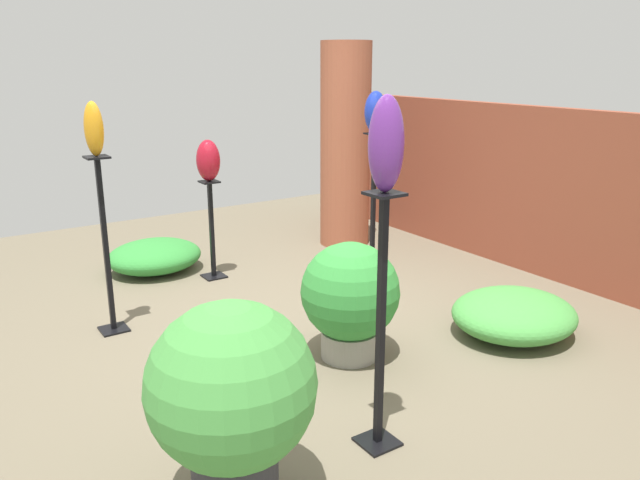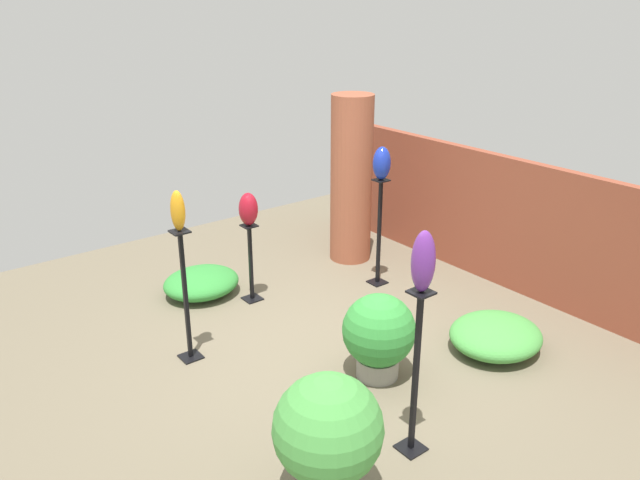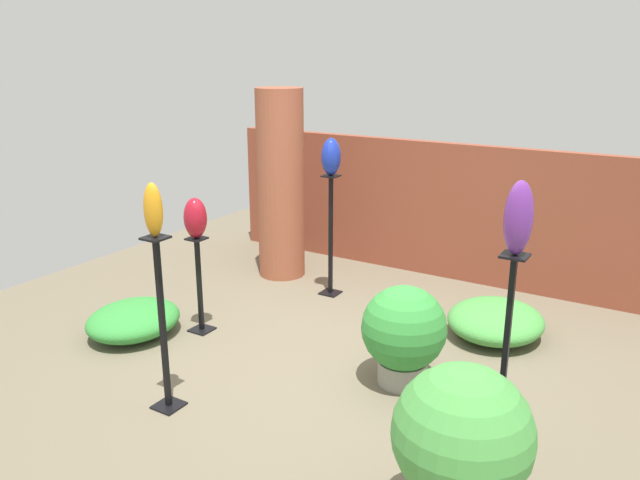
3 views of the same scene
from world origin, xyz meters
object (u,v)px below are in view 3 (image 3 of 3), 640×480
art_vase_ruby (195,218)px  art_vase_cobalt (331,157)px  art_vase_violet (518,218)px  art_vase_amber (153,210)px  pedestal_violet (504,364)px  potted_plant_near_pillar (404,332)px  pedestal_cobalt (331,241)px  pedestal_amber (163,332)px  brick_pillar (281,185)px  pedestal_ruby (200,290)px  potted_plant_back_center (462,441)px

art_vase_ruby → art_vase_cobalt: bearing=68.7°
art_vase_violet → art_vase_amber: bearing=-161.4°
pedestal_violet → art_vase_cobalt: size_ratio=3.57×
potted_plant_near_pillar → art_vase_amber: bearing=-137.4°
potted_plant_near_pillar → art_vase_cobalt: bearing=137.3°
pedestal_violet → pedestal_cobalt: bearing=142.3°
pedestal_violet → art_vase_cobalt: bearing=142.3°
art_vase_ruby → potted_plant_near_pillar: 2.13m
art_vase_violet → art_vase_cobalt: size_ratio=1.19×
art_vase_cobalt → pedestal_cobalt: bearing=90.0°
pedestal_amber → art_vase_violet: (2.24, 0.76, 0.99)m
art_vase_amber → potted_plant_near_pillar: bearing=42.6°
pedestal_violet → art_vase_ruby: pedestal_violet is taller
brick_pillar → pedestal_cobalt: (0.81, -0.25, -0.48)m
pedestal_ruby → potted_plant_near_pillar: (2.03, 0.10, 0.03)m
art_vase_amber → brick_pillar: bearing=108.3°
pedestal_cobalt → pedestal_amber: (0.12, -2.58, 0.01)m
brick_pillar → potted_plant_back_center: brick_pillar is taller
art_vase_violet → potted_plant_near_pillar: size_ratio=0.56×
art_vase_amber → art_vase_ruby: bearing=121.2°
pedestal_cobalt → art_vase_cobalt: size_ratio=3.42×
art_vase_ruby → potted_plant_near_pillar: size_ratio=0.46×
art_vase_ruby → art_vase_cobalt: 1.60m
pedestal_violet → pedestal_amber: 2.37m
pedestal_cobalt → pedestal_amber: bearing=-87.3°
pedestal_amber → potted_plant_near_pillar: (1.34, 1.23, -0.17)m
pedestal_cobalt → art_vase_ruby: bearing=-111.3°
pedestal_ruby → pedestal_amber: pedestal_amber is taller
pedestal_violet → potted_plant_back_center: 0.85m
art_vase_ruby → brick_pillar: bearing=98.4°
brick_pillar → pedestal_ruby: brick_pillar is taller
pedestal_cobalt → art_vase_cobalt: (0.00, -0.00, 0.90)m
pedestal_amber → art_vase_ruby: (-0.69, 1.14, 0.50)m
pedestal_cobalt → potted_plant_back_center: bearing=-48.3°
pedestal_violet → art_vase_violet: art_vase_violet is taller
pedestal_violet → brick_pillar: bearing=146.9°
art_vase_ruby → pedestal_ruby: bearing=0.0°
pedestal_amber → art_vase_amber: bearing=0.0°
brick_pillar → art_vase_violet: (3.18, -2.08, 0.52)m
art_vase_amber → potted_plant_near_pillar: size_ratio=0.47×
pedestal_cobalt → brick_pillar: bearing=163.0°
art_vase_violet → art_vase_cobalt: 2.99m
pedestal_cobalt → art_vase_amber: 2.74m
pedestal_violet → art_vase_violet: 0.97m
art_vase_ruby → art_vase_amber: art_vase_amber is taller
brick_pillar → art_vase_amber: 3.01m
pedestal_ruby → pedestal_violet: pedestal_violet is taller
pedestal_ruby → potted_plant_back_center: potted_plant_back_center is taller
pedestal_ruby → art_vase_ruby: art_vase_ruby is taller
pedestal_cobalt → potted_plant_near_pillar: pedestal_cobalt is taller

